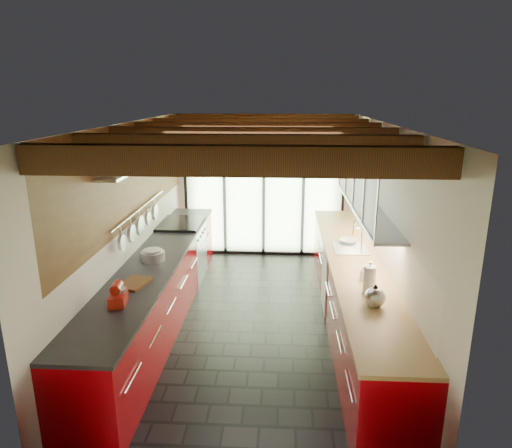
# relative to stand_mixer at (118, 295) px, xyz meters

# --- Properties ---
(ground) EXTENTS (5.50, 5.50, 0.00)m
(ground) POSITION_rel_stand_mixer_xyz_m (1.27, 1.43, -1.01)
(ground) COLOR black
(ground) RESTS_ON ground
(room_shell) EXTENTS (5.50, 5.50, 5.50)m
(room_shell) POSITION_rel_stand_mixer_xyz_m (1.27, 1.43, 0.64)
(room_shell) COLOR silver
(room_shell) RESTS_ON ground
(ceiling_beams) EXTENTS (3.14, 5.06, 4.90)m
(ceiling_beams) POSITION_rel_stand_mixer_xyz_m (1.27, 1.81, 1.45)
(ceiling_beams) COLOR #593316
(ceiling_beams) RESTS_ON ground
(glass_door) EXTENTS (2.95, 0.10, 2.90)m
(glass_door) POSITION_rel_stand_mixer_xyz_m (1.27, 4.12, 0.65)
(glass_door) COLOR #C6EAAD
(glass_door) RESTS_ON ground
(left_counter) EXTENTS (0.68, 5.00, 0.92)m
(left_counter) POSITION_rel_stand_mixer_xyz_m (-0.01, 1.43, -0.55)
(left_counter) COLOR #97030A
(left_counter) RESTS_ON ground
(range_stove) EXTENTS (0.66, 0.90, 0.97)m
(range_stove) POSITION_rel_stand_mixer_xyz_m (-0.01, 2.88, -0.54)
(range_stove) COLOR silver
(range_stove) RESTS_ON ground
(right_counter) EXTENTS (0.68, 5.00, 0.92)m
(right_counter) POSITION_rel_stand_mixer_xyz_m (2.54, 1.43, -0.55)
(right_counter) COLOR #97030A
(right_counter) RESTS_ON ground
(sink_assembly) EXTENTS (0.45, 0.52, 0.43)m
(sink_assembly) POSITION_rel_stand_mixer_xyz_m (2.56, 1.83, -0.05)
(sink_assembly) COLOR silver
(sink_assembly) RESTS_ON right_counter
(upper_cabinets_right) EXTENTS (0.34, 3.00, 3.00)m
(upper_cabinets_right) POSITION_rel_stand_mixer_xyz_m (2.70, 1.73, 0.84)
(upper_cabinets_right) COLOR silver
(upper_cabinets_right) RESTS_ON ground
(left_wall_fixtures) EXTENTS (0.28, 2.60, 0.96)m
(left_wall_fixtures) POSITION_rel_stand_mixer_xyz_m (-0.20, 1.61, 0.83)
(left_wall_fixtures) COLOR silver
(left_wall_fixtures) RESTS_ON ground
(stand_mixer) EXTENTS (0.19, 0.28, 0.24)m
(stand_mixer) POSITION_rel_stand_mixer_xyz_m (0.00, 0.00, 0.00)
(stand_mixer) COLOR #AE190D
(stand_mixer) RESTS_ON left_counter
(pot_large) EXTENTS (0.26, 0.26, 0.15)m
(pot_large) POSITION_rel_stand_mixer_xyz_m (0.00, 1.23, -0.02)
(pot_large) COLOR silver
(pot_large) RESTS_ON left_counter
(pot_small) EXTENTS (0.35, 0.35, 0.11)m
(pot_small) POSITION_rel_stand_mixer_xyz_m (0.00, 1.24, -0.04)
(pot_small) COLOR silver
(pot_small) RESTS_ON left_counter
(cutting_board) EXTENTS (0.35, 0.43, 0.03)m
(cutting_board) POSITION_rel_stand_mixer_xyz_m (0.00, 0.48, -0.08)
(cutting_board) COLOR brown
(cutting_board) RESTS_ON left_counter
(kettle) EXTENTS (0.24, 0.27, 0.24)m
(kettle) POSITION_rel_stand_mixer_xyz_m (2.54, 0.10, 0.01)
(kettle) COLOR silver
(kettle) RESTS_ON right_counter
(paper_towel) EXTENTS (0.16, 0.16, 0.34)m
(paper_towel) POSITION_rel_stand_mixer_xyz_m (2.54, 0.43, 0.05)
(paper_towel) COLOR white
(paper_towel) RESTS_ON right_counter
(soap_bottle) EXTENTS (0.09, 0.09, 0.17)m
(soap_bottle) POSITION_rel_stand_mixer_xyz_m (2.54, 0.78, -0.01)
(soap_bottle) COLOR silver
(soap_bottle) RESTS_ON right_counter
(bowl) EXTENTS (0.31, 0.31, 0.06)m
(bowl) POSITION_rel_stand_mixer_xyz_m (2.54, 2.08, -0.07)
(bowl) COLOR silver
(bowl) RESTS_ON right_counter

